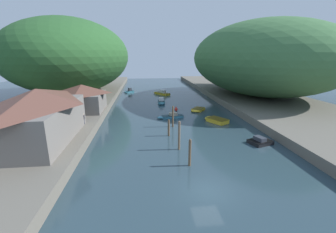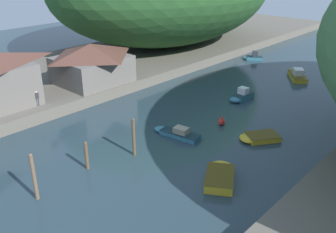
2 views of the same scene
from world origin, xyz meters
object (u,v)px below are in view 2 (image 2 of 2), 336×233
object	(u,v)px
boat_red_skiff	(241,96)
boat_open_rowboat	(258,137)
boat_far_upstream	(297,74)
boat_white_cruiser	(253,57)
boat_mid_channel	(176,133)
person_by_boathouse	(37,97)
person_on_quay	(34,96)
boathouse_shed	(92,62)
channel_buoy_near	(222,121)
boat_navy_launch	(220,175)

from	to	relation	value
boat_red_skiff	boat_open_rowboat	world-z (taller)	boat_red_skiff
boat_far_upstream	boat_white_cruiser	bearing A→B (deg)	120.95
boat_mid_channel	boat_open_rowboat	world-z (taller)	boat_mid_channel
boat_red_skiff	boat_open_rowboat	bearing A→B (deg)	132.36
boat_red_skiff	person_by_boathouse	xyz separation A→B (m)	(-13.17, -19.13, 1.83)
boat_open_rowboat	person_on_quay	distance (m)	23.63
boathouse_shed	boat_open_rowboat	size ratio (longest dim) A/B	2.10
boat_mid_channel	channel_buoy_near	distance (m)	5.32
person_by_boathouse	person_on_quay	bearing A→B (deg)	86.81
boat_navy_launch	boathouse_shed	bearing A→B (deg)	135.12
boathouse_shed	boat_far_upstream	size ratio (longest dim) A/B	1.45
boat_far_upstream	boat_navy_launch	xyz separation A→B (m)	(7.22, -28.79, -0.08)
boat_white_cruiser	channel_buoy_near	bearing A→B (deg)	170.12
boat_white_cruiser	person_by_boathouse	size ratio (longest dim) A/B	1.92
boat_open_rowboat	channel_buoy_near	world-z (taller)	channel_buoy_near
boat_mid_channel	person_on_quay	xyz separation A→B (m)	(-14.41, -6.61, 1.98)
boat_red_skiff	boat_mid_channel	bearing A→B (deg)	93.87
boat_far_upstream	channel_buoy_near	size ratio (longest dim) A/B	5.70
boat_navy_launch	person_on_quay	xyz separation A→B (m)	(-21.99, -3.29, 1.93)
boat_navy_launch	person_on_quay	world-z (taller)	person_on_quay
person_on_quay	boat_navy_launch	bearing A→B (deg)	-78.58
boat_mid_channel	boat_open_rowboat	bearing A→B (deg)	-62.52
boat_far_upstream	boat_white_cruiser	distance (m)	10.41
boathouse_shed	boat_navy_launch	xyz separation A→B (m)	(23.60, -5.60, -3.46)
channel_buoy_near	person_on_quay	xyz separation A→B (m)	(-16.26, -11.60, 1.87)
boat_white_cruiser	person_by_boathouse	distance (m)	36.52
boat_white_cruiser	boat_open_rowboat	bearing A→B (deg)	177.73
boat_mid_channel	channel_buoy_near	size ratio (longest dim) A/B	4.81
boat_red_skiff	boat_navy_launch	distance (m)	17.77
boat_navy_launch	boat_white_cruiser	bearing A→B (deg)	85.58
boat_far_upstream	boat_red_skiff	world-z (taller)	boat_red_skiff
boat_open_rowboat	person_by_boathouse	distance (m)	23.11
person_on_quay	person_by_boathouse	bearing A→B (deg)	-93.16
boathouse_shed	channel_buoy_near	size ratio (longest dim) A/B	8.30
boathouse_shed	person_on_quay	xyz separation A→B (m)	(1.61, -8.88, -1.53)
boat_white_cruiser	person_on_quay	bearing A→B (deg)	137.64
boat_far_upstream	boat_red_skiff	xyz separation A→B (m)	(-0.96, -13.02, 0.01)
channel_buoy_near	person_by_boathouse	distance (m)	19.59
boat_white_cruiser	boat_open_rowboat	world-z (taller)	boat_white_cruiser
boat_white_cruiser	person_by_boathouse	world-z (taller)	person_by_boathouse
boat_white_cruiser	person_on_quay	size ratio (longest dim) A/B	1.92
boat_far_upstream	boat_red_skiff	size ratio (longest dim) A/B	1.68
boat_mid_channel	person_by_boathouse	bearing A→B (deg)	107.55
boathouse_shed	boat_open_rowboat	xyz separation A→B (m)	(22.34, 2.29, -3.56)
boat_far_upstream	boat_open_rowboat	size ratio (longest dim) A/B	1.44
boat_far_upstream	person_on_quay	size ratio (longest dim) A/B	3.57
person_by_boathouse	boat_open_rowboat	bearing A→B (deg)	-57.87
boat_far_upstream	boat_red_skiff	bearing A→B (deg)	-130.40
person_by_boathouse	boat_navy_launch	bearing A→B (deg)	-78.17
boathouse_shed	person_by_boathouse	xyz separation A→B (m)	(2.25, -8.95, -1.53)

